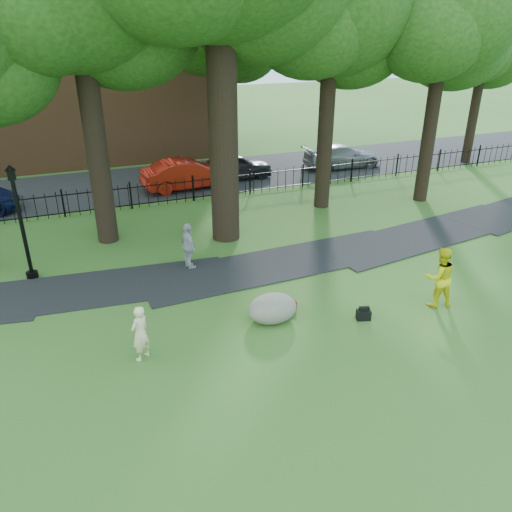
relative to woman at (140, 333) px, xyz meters
name	(u,v)px	position (x,y,z in m)	size (l,w,h in m)	color
ground	(303,324)	(4.65, -0.09, -0.77)	(120.00, 120.00, 0.00)	#305A1F
footpath	(280,264)	(5.65, 3.81, -0.77)	(36.00, 2.60, 0.03)	black
street	(175,180)	(4.65, 15.91, -0.77)	(80.00, 7.00, 0.02)	black
iron_fence	(193,189)	(4.65, 11.91, -0.17)	(44.00, 0.04, 1.20)	black
brick_building	(74,59)	(0.65, 23.91, 5.23)	(18.00, 8.00, 12.00)	brown
tree_row	(222,17)	(5.16, 8.31, 7.38)	(26.82, 7.96, 12.42)	black
woman	(140,333)	(0.00, 0.00, 0.00)	(0.56, 0.37, 1.55)	beige
man	(440,277)	(8.94, -0.64, 0.19)	(0.94, 0.73, 1.93)	yellow
pedestrian	(188,246)	(2.52, 4.71, 0.08)	(0.99, 0.41, 1.70)	#A0A0A5
boulder	(272,307)	(3.90, 0.47, -0.34)	(1.47, 1.11, 0.86)	#656354
lamppost	(22,225)	(-2.70, 6.01, 1.17)	(0.39, 0.39, 3.95)	black
backpack	(364,315)	(6.40, -0.53, -0.62)	(0.40, 0.25, 0.30)	black
red_bag	(290,305)	(4.65, 0.84, -0.65)	(0.36, 0.23, 0.25)	maroon
red_sedan	(187,174)	(4.94, 14.05, 0.01)	(1.66, 4.76, 1.57)	maroon
grey_car	(234,166)	(7.83, 14.83, -0.05)	(1.71, 4.26, 1.45)	black
silver_car	(342,156)	(14.71, 14.75, -0.08)	(1.93, 4.75, 1.38)	gray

